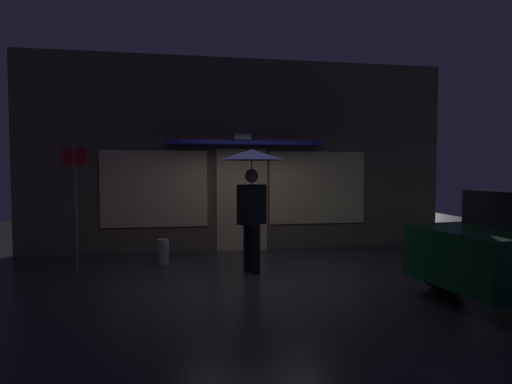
# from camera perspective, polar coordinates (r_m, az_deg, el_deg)

# --- Properties ---
(ground_plane) EXTENTS (18.00, 18.00, 0.00)m
(ground_plane) POSITION_cam_1_polar(r_m,az_deg,el_deg) (7.51, 0.66, -10.52)
(ground_plane) COLOR #2D2D33
(building_facade) EXTENTS (9.25, 1.00, 4.14)m
(building_facade) POSITION_cam_1_polar(r_m,az_deg,el_deg) (9.62, -1.99, 4.70)
(building_facade) COLOR brown
(building_facade) RESTS_ON ground
(person_with_umbrella) EXTENTS (1.13, 1.13, 2.09)m
(person_with_umbrella) POSITION_cam_1_polar(r_m,az_deg,el_deg) (7.35, -0.57, 2.08)
(person_with_umbrella) COLOR black
(person_with_umbrella) RESTS_ON ground
(street_sign_post) EXTENTS (0.40, 0.07, 2.22)m
(street_sign_post) POSITION_cam_1_polar(r_m,az_deg,el_deg) (8.15, -22.51, -0.68)
(street_sign_post) COLOR #595B60
(street_sign_post) RESTS_ON ground
(sidewalk_bollard) EXTENTS (0.21, 0.21, 0.46)m
(sidewalk_bollard) POSITION_cam_1_polar(r_m,az_deg,el_deg) (8.37, -11.99, -7.59)
(sidewalk_bollard) COLOR #B2A899
(sidewalk_bollard) RESTS_ON ground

